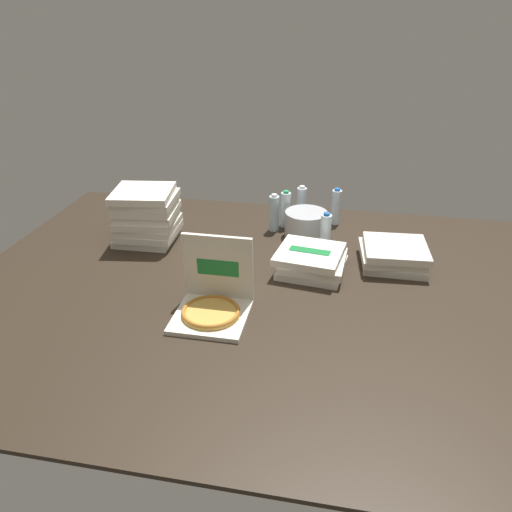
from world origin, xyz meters
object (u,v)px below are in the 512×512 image
Objects in this scene: open_pizza_box at (213,300)px; water_bottle_2 at (301,204)px; pizza_stack_left_mid at (312,261)px; water_bottle_0 at (325,233)px; pizza_stack_center_far at (394,255)px; water_bottle_3 at (274,213)px; ice_bucket at (306,224)px; pizza_stack_right_far at (147,215)px; water_bottle_4 at (336,207)px; water_bottle_1 at (286,209)px.

open_pizza_box reaches higher than water_bottle_2.
pizza_stack_left_mid is 0.27m from water_bottle_0.
pizza_stack_center_far is at bearing -13.86° from water_bottle_0.
open_pizza_box is 0.91× the size of pizza_stack_left_mid.
water_bottle_3 is (0.13, 1.02, 0.05)m from open_pizza_box.
pizza_stack_left_mid reaches higher than pizza_stack_center_far.
ice_bucket is 0.22m from water_bottle_3.
pizza_stack_right_far is at bearing -158.38° from water_bottle_3.
water_bottle_0 is at bearing 58.61° from open_pizza_box.
pizza_stack_center_far is 0.64m from water_bottle_4.
water_bottle_4 is at bearing 67.04° from open_pizza_box.
ice_bucket is 1.08× the size of water_bottle_1.
pizza_stack_right_far reaches higher than water_bottle_3.
open_pizza_box reaches higher than pizza_stack_center_far.
water_bottle_1 is 0.34m from water_bottle_4.
water_bottle_4 is (0.17, 0.23, 0.04)m from ice_bucket.
water_bottle_1 is (0.19, 1.10, 0.05)m from open_pizza_box.
water_bottle_0 is (1.09, 0.05, -0.05)m from pizza_stack_right_far.
open_pizza_box is at bearing -112.96° from water_bottle_4.
water_bottle_2 reaches higher than pizza_stack_center_far.
pizza_stack_left_mid is at bearing -78.93° from water_bottle_2.
pizza_stack_center_far is at bearing 38.03° from open_pizza_box.
ice_bucket is at bearing 14.55° from pizza_stack_right_far.
water_bottle_0 is 0.43m from water_bottle_1.
pizza_stack_left_mid is (-0.45, -0.16, 0.00)m from pizza_stack_center_far.
water_bottle_4 is at bearing -0.48° from water_bottle_2.
pizza_stack_left_mid is at bearing -60.10° from water_bottle_3.
open_pizza_box is 1.37× the size of ice_bucket.
water_bottle_0 is 1.00× the size of water_bottle_2.
water_bottle_4 is (-0.35, 0.53, 0.06)m from pizza_stack_center_far.
ice_bucket is 0.25m from water_bottle_2.
water_bottle_1 is (-0.28, 0.32, 0.00)m from water_bottle_0.
water_bottle_0 is (0.47, 0.77, 0.05)m from open_pizza_box.
open_pizza_box reaches higher than pizza_stack_right_far.
pizza_stack_right_far is 1.64× the size of water_bottle_2.
pizza_stack_right_far is 1.00× the size of pizza_stack_left_mid.
water_bottle_4 reaches higher than ice_bucket.
water_bottle_1 reaches higher than ice_bucket.
water_bottle_1 is at bearing 51.10° from water_bottle_3.
pizza_stack_left_mid is at bearing -68.75° from water_bottle_1.
ice_bucket is at bearing -12.38° from water_bottle_3.
water_bottle_3 is at bearing 119.90° from pizza_stack_left_mid.
open_pizza_box is at bearing -49.82° from pizza_stack_right_far.
water_bottle_2 is at bearing 76.88° from open_pizza_box.
water_bottle_4 is (0.39, 0.19, 0.00)m from water_bottle_3.
open_pizza_box is 1.49× the size of water_bottle_2.
water_bottle_0 is 1.00× the size of water_bottle_3.
pizza_stack_left_mid is at bearing 50.80° from open_pizza_box.
pizza_stack_right_far is (-1.48, 0.05, 0.10)m from pizza_stack_center_far.
pizza_stack_right_far is at bearing -156.87° from water_bottle_4.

